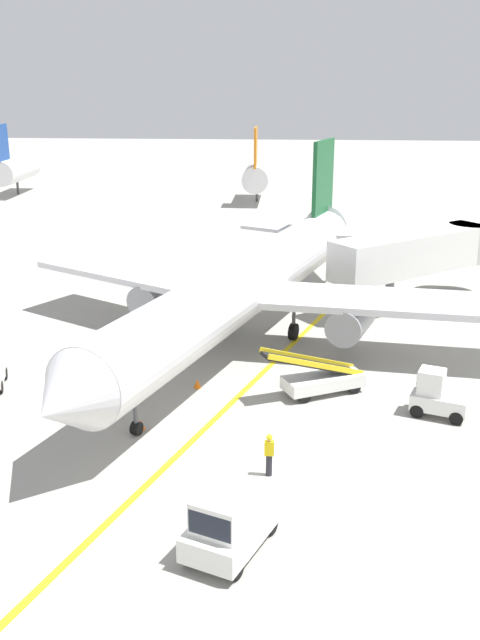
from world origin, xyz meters
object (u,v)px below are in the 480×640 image
Objects in this scene: belt_loader_forward_hold at (321,378)px; ground_crew_marshaller at (269,453)px; pushback_tug at (229,524)px; ground_crew_wing_walker at (106,379)px; airliner at (248,284)px; jet_bridge at (427,251)px; baggage_tug_by_cargo_door at (436,396)px; safety_cone_nose_left at (197,384)px; safety_cone_nose_right at (141,424)px.

belt_loader_forward_hold is 7.92m from ground_crew_marshaller.
ground_crew_wing_walker is (-6.67, 11.20, -0.08)m from pushback_tug.
airliner is 20.18× the size of ground_crew_marshaller.
airliner reaches higher than ground_crew_marshaller.
jet_bridge is 2.31× the size of belt_loader_forward_hold.
pushback_tug is (-10.43, -27.26, -2.55)m from jet_bridge.
belt_loader_forward_hold is (3.86, -6.65, -2.64)m from airliner.
airliner is 10.18m from ground_crew_wing_walker.
pushback_tug reaches higher than baggage_tug_by_cargo_door.
belt_loader_forward_hold is 2.96× the size of ground_crew_wing_walker.
airliner is at bearing 96.77° from ground_crew_marshaller.
baggage_tug_by_cargo_door is at bearing 51.50° from pushback_tug.
ground_crew_marshaller is at bearing -39.91° from ground_crew_wing_walker.
airliner reaches higher than safety_cone_nose_left.
safety_cone_nose_right is at bearing 148.85° from ground_crew_marshaller.
pushback_tug is at bearing -78.23° from safety_cone_nose_left.
baggage_tug_by_cargo_door is 5.35m from belt_loader_forward_hold.
safety_cone_nose_right is (-12.67, -2.29, -0.71)m from baggage_tug_by_cargo_door.
pushback_tug reaches higher than safety_cone_nose_left.
jet_bridge is (11.02, 8.28, 0.12)m from airliner.
jet_bridge is at bearing 52.26° from safety_cone_nose_right.
belt_loader_forward_hold is (-4.97, 1.98, -0.15)m from baggage_tug_by_cargo_door.
pushback_tug is 2.38× the size of ground_crew_wing_walker.
ground_crew_wing_walker is 4.33m from safety_cone_nose_left.
pushback_tug is at bearing -104.81° from belt_loader_forward_hold.
airliner is 20.18× the size of ground_crew_wing_walker.
pushback_tug is (0.60, -18.98, -2.42)m from airliner.
belt_loader_forward_hold is 2.96× the size of ground_crew_marshaller.
baggage_tug_by_cargo_door is at bearing 38.33° from ground_crew_marshaller.
jet_bridge is at bearing 67.53° from ground_crew_marshaller.
belt_loader_forward_hold is at bearing -115.64° from jet_bridge.
airliner reaches higher than baggage_tug_by_cargo_door.
jet_bridge is 24.51m from safety_cone_nose_right.
jet_bridge is 29.30m from pushback_tug.
ground_crew_wing_walker is (-14.90, 0.86, -0.02)m from baggage_tug_by_cargo_door.
baggage_tug_by_cargo_door is at bearing 10.25° from safety_cone_nose_right.
safety_cone_nose_left is (-2.61, 12.53, -0.77)m from pushback_tug.
jet_bridge is at bearing 82.60° from baggage_tug_by_cargo_door.
baggage_tug_by_cargo_door is 1.59× the size of ground_crew_wing_walker.
airliner is 7.47m from safety_cone_nose_left.
airliner is 14.59m from ground_crew_marshaller.
airliner reaches higher than pushback_tug.
safety_cone_nose_left is (-3.71, 7.83, -0.69)m from ground_crew_marshaller.
belt_loader_forward_hold reaches higher than safety_cone_nose_right.
airliner is at bearing 70.62° from safety_cone_nose_right.
jet_bridge is 23.60m from ground_crew_wing_walker.
airliner is at bearing -143.09° from jet_bridge.
pushback_tug is 9.21× the size of safety_cone_nose_left.
jet_bridge is at bearing 64.36° from belt_loader_forward_hold.
ground_crew_wing_walker reaches higher than safety_cone_nose_right.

